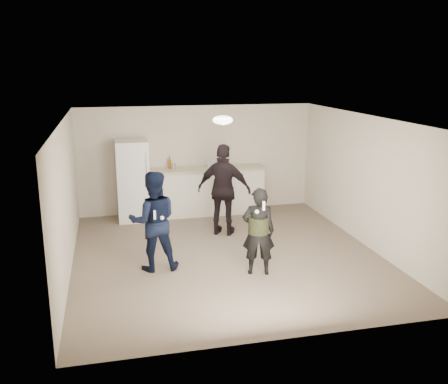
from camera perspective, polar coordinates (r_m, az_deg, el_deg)
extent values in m
plane|color=#6B5B4C|center=(9.28, 0.28, -7.20)|extent=(6.00, 6.00, 0.00)
plane|color=silver|center=(8.68, 0.30, 8.34)|extent=(6.00, 6.00, 0.00)
plane|color=beige|center=(11.77, -3.11, 3.77)|extent=(6.00, 0.00, 6.00)
plane|color=beige|center=(6.15, 6.85, -6.33)|extent=(6.00, 0.00, 6.00)
plane|color=beige|center=(8.70, -17.62, -0.71)|extent=(0.00, 6.00, 6.00)
plane|color=beige|center=(9.89, 15.99, 1.18)|extent=(0.00, 6.00, 6.00)
cube|color=silver|center=(11.64, -1.90, 0.01)|extent=(2.60, 0.56, 1.05)
cube|color=#C1B495|center=(11.52, -1.93, 2.64)|extent=(2.68, 0.64, 0.04)
cube|color=white|center=(11.28, -10.38, 1.28)|extent=(0.70, 0.70, 1.80)
cylinder|color=#B8B8BD|center=(10.86, -8.89, 2.99)|extent=(0.02, 0.02, 0.60)
ellipsoid|color=white|center=(8.97, -0.15, 8.22)|extent=(0.36, 0.36, 0.16)
cylinder|color=#B7B8BC|center=(11.33, -5.77, 2.92)|extent=(0.08, 0.08, 0.17)
imported|color=#0E1B3C|center=(8.48, -8.07, -3.31)|extent=(0.85, 0.67, 1.71)
imported|color=black|center=(8.27, 3.95, -4.50)|extent=(0.61, 0.47, 1.48)
cylinder|color=#2A3618|center=(8.23, 3.97, -3.79)|extent=(0.34, 0.34, 0.28)
imported|color=black|center=(10.12, 0.01, 0.23)|extent=(1.19, 0.91, 1.88)
cube|color=white|center=(8.16, -7.93, -2.59)|extent=(0.04, 0.04, 0.15)
sphere|color=white|center=(8.22, -7.10, -2.95)|extent=(0.07, 0.07, 0.07)
cube|color=white|center=(7.89, 4.55, -1.58)|extent=(0.04, 0.04, 0.15)
sphere|color=white|center=(7.92, 3.78, -2.26)|extent=(0.07, 0.07, 0.07)
cylinder|color=#915915|center=(11.51, -6.23, 3.20)|extent=(0.07, 0.07, 0.21)
cylinder|color=#154513|center=(11.68, 0.10, 3.43)|extent=(0.07, 0.07, 0.21)
cylinder|color=silver|center=(11.47, -1.74, 3.17)|extent=(0.07, 0.07, 0.19)
cylinder|color=#955115|center=(11.52, -0.30, 3.29)|extent=(0.08, 0.08, 0.21)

